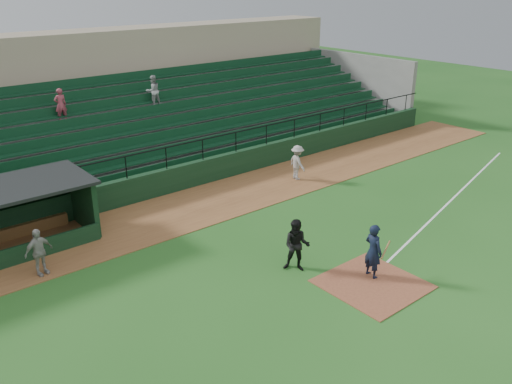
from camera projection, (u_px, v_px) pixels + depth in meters
ground at (349, 272)px, 18.34m from camera, size 90.00×90.00×0.00m
warning_track at (213, 201)px, 24.05m from camera, size 40.00×4.00×0.03m
home_plate_dirt at (372, 284)px, 17.62m from camera, size 3.00×3.00×0.03m
foul_line at (449, 203)px, 23.93m from camera, size 17.49×4.44×0.01m
stadium_structure at (122, 116)px, 29.24m from camera, size 38.00×13.08×6.40m
batter_at_plate at (373, 251)px, 17.75m from camera, size 1.05×0.73×1.91m
umpire at (297, 246)px, 18.15m from camera, size 1.12×1.15×1.86m
runner at (297, 162)px, 26.35m from camera, size 0.82×1.21×1.72m
dugout_player_a at (39, 252)px, 17.86m from camera, size 1.04×0.60×1.67m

